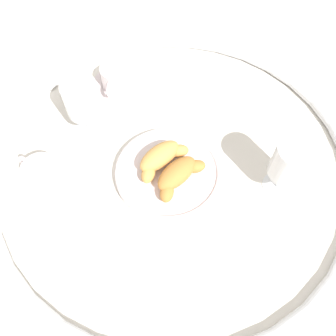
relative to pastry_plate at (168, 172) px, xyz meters
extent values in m
plane|color=silver|center=(-0.02, -0.02, -0.01)|extent=(2.20, 2.20, 0.00)
torus|color=silver|center=(-0.02, -0.02, 0.00)|extent=(0.79, 0.79, 0.02)
cylinder|color=silver|center=(0.00, 0.00, 0.00)|extent=(0.23, 0.23, 0.02)
torus|color=silver|center=(0.00, 0.00, 0.01)|extent=(0.23, 0.23, 0.01)
ellipsoid|color=#D6994C|center=(0.01, -0.02, 0.03)|extent=(0.11, 0.09, 0.04)
ellipsoid|color=#D6994C|center=(0.04, 0.01, 0.02)|extent=(0.05, 0.05, 0.03)
ellipsoid|color=#D6994C|center=(-0.03, -0.03, 0.02)|extent=(0.05, 0.03, 0.03)
ellipsoid|color=#BC7A38|center=(-0.01, 0.02, 0.03)|extent=(0.11, 0.09, 0.04)
ellipsoid|color=#BC7A38|center=(0.02, 0.06, 0.02)|extent=(0.04, 0.05, 0.03)
ellipsoid|color=#BC7A38|center=(-0.06, 0.01, 0.02)|extent=(0.05, 0.03, 0.03)
cylinder|color=silver|center=(0.06, -0.29, -0.01)|extent=(0.14, 0.14, 0.01)
cylinder|color=silver|center=(0.06, -0.29, 0.02)|extent=(0.08, 0.08, 0.05)
cylinder|color=brown|center=(0.06, -0.29, 0.04)|extent=(0.07, 0.07, 0.01)
torus|color=silver|center=(0.08, -0.25, 0.03)|extent=(0.03, 0.04, 0.04)
cylinder|color=silver|center=(0.26, -0.05, -0.01)|extent=(0.14, 0.14, 0.01)
cylinder|color=silver|center=(0.26, -0.05, 0.02)|extent=(0.08, 0.08, 0.05)
cylinder|color=#937A60|center=(0.26, -0.05, 0.04)|extent=(0.07, 0.07, 0.01)
torus|color=silver|center=(0.29, -0.08, 0.03)|extent=(0.03, 0.04, 0.04)
cylinder|color=white|center=(0.14, -0.17, -0.01)|extent=(0.07, 0.07, 0.01)
cylinder|color=white|center=(0.14, -0.17, 0.02)|extent=(0.01, 0.01, 0.05)
cylinder|color=white|center=(0.14, -0.17, 0.09)|extent=(0.08, 0.08, 0.08)
cylinder|color=#E0CC4C|center=(0.14, -0.17, 0.08)|extent=(0.07, 0.07, 0.06)
cylinder|color=white|center=(-0.22, 0.09, -0.01)|extent=(0.07, 0.07, 0.01)
cylinder|color=white|center=(-0.22, 0.09, 0.02)|extent=(0.01, 0.01, 0.05)
cylinder|color=white|center=(-0.22, 0.09, 0.09)|extent=(0.08, 0.08, 0.08)
cylinder|color=yellow|center=(-0.22, 0.09, 0.08)|extent=(0.07, 0.07, 0.06)
cube|color=white|center=(-0.05, -0.18, -0.01)|extent=(0.06, 0.04, 0.01)
camera|label=1|loc=(0.10, 0.37, 0.66)|focal=38.02mm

